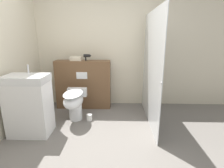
# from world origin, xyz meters

# --- Properties ---
(ground_plane) EXTENTS (12.00, 12.00, 0.00)m
(ground_plane) POSITION_xyz_m (0.00, 0.00, 0.00)
(ground_plane) COLOR slate
(wall_back) EXTENTS (8.00, 0.06, 2.50)m
(wall_back) POSITION_xyz_m (0.00, 1.86, 1.25)
(wall_back) COLOR beige
(wall_back) RESTS_ON ground_plane
(partition_panel) EXTENTS (1.14, 0.28, 1.02)m
(partition_panel) POSITION_xyz_m (-0.45, 1.61, 0.51)
(partition_panel) COLOR brown
(partition_panel) RESTS_ON ground_plane
(shower_glass) EXTENTS (0.04, 1.63, 1.92)m
(shower_glass) POSITION_xyz_m (0.85, 1.02, 0.96)
(shower_glass) COLOR silver
(shower_glass) RESTS_ON ground_plane
(toilet) EXTENTS (0.37, 0.65, 0.55)m
(toilet) POSITION_xyz_m (-0.50, 0.96, 0.36)
(toilet) COLOR white
(toilet) RESTS_ON ground_plane
(sink_vanity) EXTENTS (0.63, 0.41, 1.09)m
(sink_vanity) POSITION_xyz_m (-1.08, 0.49, 0.48)
(sink_vanity) COLOR white
(sink_vanity) RESTS_ON ground_plane
(hair_drier) EXTENTS (0.16, 0.06, 0.13)m
(hair_drier) POSITION_xyz_m (-0.34, 1.60, 1.11)
(hair_drier) COLOR black
(hair_drier) RESTS_ON partition_panel
(folded_towel) EXTENTS (0.22, 0.16, 0.08)m
(folded_towel) POSITION_xyz_m (-0.58, 1.61, 1.06)
(folded_towel) COLOR beige
(folded_towel) RESTS_ON partition_panel
(spare_toilet_roll) EXTENTS (0.10, 0.10, 0.11)m
(spare_toilet_roll) POSITION_xyz_m (-0.24, 0.97, 0.06)
(spare_toilet_roll) COLOR white
(spare_toilet_roll) RESTS_ON ground_plane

